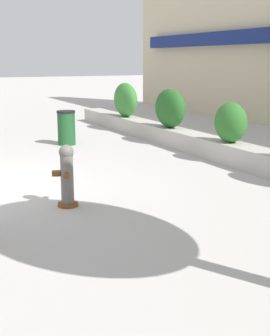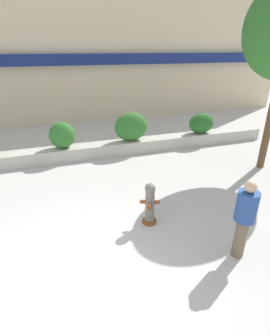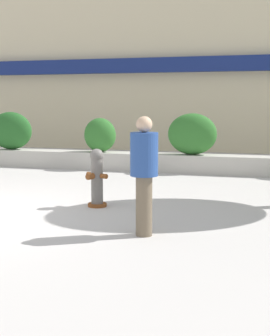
{
  "view_description": "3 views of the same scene",
  "coord_description": "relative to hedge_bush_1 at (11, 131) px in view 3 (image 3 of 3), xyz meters",
  "views": [
    {
      "loc": [
        9.23,
        -1.12,
        2.47
      ],
      "look_at": [
        1.57,
        2.71,
        0.49
      ],
      "focal_mm": 50.0,
      "sensor_mm": 36.0,
      "label": 1
    },
    {
      "loc": [
        -0.25,
        -3.63,
        3.93
      ],
      "look_at": [
        1.87,
        2.63,
        0.88
      ],
      "focal_mm": 28.0,
      "sensor_mm": 36.0,
      "label": 2
    },
    {
      "loc": [
        4.74,
        -6.74,
        1.92
      ],
      "look_at": [
        2.43,
        1.65,
        0.7
      ],
      "focal_mm": 50.0,
      "sensor_mm": 36.0,
      "label": 3
    }
  ],
  "objects": [
    {
      "name": "hedge_bush_3",
      "position": [
        5.56,
        0.0,
        -0.0
      ],
      "size": [
        1.34,
        0.7,
        1.13
      ],
      "primitive_type": "ellipsoid",
      "color": "#2D6B28",
      "rests_on": "planter_wall_low"
    },
    {
      "name": "building_facade",
      "position": [
        2.71,
        5.98,
        2.92
      ],
      "size": [
        30.0,
        1.36,
        8.0
      ],
      "color": "beige",
      "rests_on": "ground"
    },
    {
      "name": "fire_hydrant",
      "position": [
        4.5,
        -4.71,
        -0.52
      ],
      "size": [
        0.47,
        0.48,
        1.08
      ],
      "color": "brown",
      "rests_on": "ground"
    },
    {
      "name": "pedestrian",
      "position": [
        5.82,
        -6.33,
        -0.08
      ],
      "size": [
        0.46,
        0.46,
        1.73
      ],
      "color": "brown",
      "rests_on": "ground"
    },
    {
      "name": "hedge_bush_1",
      "position": [
        0.0,
        0.0,
        0.0
      ],
      "size": [
        1.38,
        0.63,
        1.14
      ],
      "primitive_type": "ellipsoid",
      "color": "#235B23",
      "rests_on": "planter_wall_low"
    },
    {
      "name": "hedge_bush_2",
      "position": [
        2.88,
        0.0,
        -0.08
      ],
      "size": [
        0.94,
        0.68,
        0.98
      ],
      "primitive_type": "ellipsoid",
      "color": "#2D6B28",
      "rests_on": "planter_wall_low"
    },
    {
      "name": "planter_wall_low",
      "position": [
        2.71,
        0.0,
        -0.82
      ],
      "size": [
        18.0,
        0.7,
        0.5
      ],
      "primitive_type": "cube",
      "color": "#B7B2A8",
      "rests_on": "ground"
    }
  ]
}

